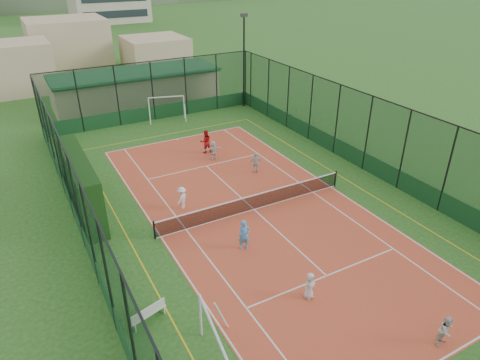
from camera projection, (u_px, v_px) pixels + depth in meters
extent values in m
plane|color=#24501B|center=(254.00, 210.00, 24.02)|extent=(300.00, 300.00, 0.00)
cube|color=#B73D28|center=(254.00, 210.00, 24.02)|extent=(11.17, 23.97, 0.01)
cube|color=black|center=(81.00, 184.00, 23.36)|extent=(1.09, 7.29, 3.19)
imported|color=silver|center=(310.00, 286.00, 17.58)|extent=(0.66, 0.49, 1.23)
imported|color=#4B95D5|center=(244.00, 235.00, 20.48)|extent=(0.64, 0.49, 1.57)
imported|color=silver|center=(446.00, 331.00, 15.44)|extent=(0.67, 0.54, 1.29)
imported|color=white|center=(182.00, 198.00, 23.85)|extent=(0.98, 0.91, 1.32)
imported|color=silver|center=(256.00, 163.00, 27.80)|extent=(0.88, 0.62, 1.39)
imported|color=silver|center=(213.00, 150.00, 29.64)|extent=(1.29, 0.55, 1.35)
imported|color=red|center=(206.00, 142.00, 30.57)|extent=(0.92, 0.77, 1.70)
sphere|color=#CCE033|center=(261.00, 186.00, 26.38)|extent=(0.07, 0.07, 0.07)
sphere|color=#CCE033|center=(265.00, 198.00, 25.08)|extent=(0.07, 0.07, 0.07)
sphere|color=#CCE033|center=(280.00, 183.00, 26.77)|extent=(0.07, 0.07, 0.07)
sphere|color=#CCE033|center=(252.00, 202.00, 24.63)|extent=(0.07, 0.07, 0.07)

